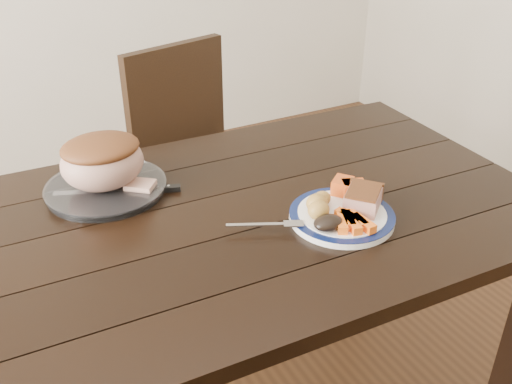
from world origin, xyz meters
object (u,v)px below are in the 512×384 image
dining_table (224,245)px  roast_joint (102,163)px  serving_platter (106,189)px  chair_far (197,158)px  dinner_plate (342,217)px  carving_knife (142,191)px  pork_slice (363,200)px  fork (271,225)px

dining_table → roast_joint: size_ratio=7.84×
serving_platter → roast_joint: (0.00, 0.00, 0.08)m
chair_far → dining_table: bearing=57.9°
dinner_plate → roast_joint: 0.61m
carving_knife → dinner_plate: bearing=-22.1°
chair_far → dinner_plate: (0.01, -0.89, 0.23)m
dinner_plate → serving_platter: bearing=139.3°
chair_far → roast_joint: chair_far is taller
roast_joint → pork_slice: bearing=-37.9°
chair_far → fork: 0.91m
chair_far → dinner_plate: bearing=75.9°
dinner_plate → chair_far: bearing=90.5°
chair_far → carving_knife: (-0.37, -0.54, 0.23)m
chair_far → pork_slice: chair_far is taller
dinner_plate → fork: fork is taller
dinner_plate → pork_slice: size_ratio=2.56×
pork_slice → fork: pork_slice is taller
roast_joint → carving_knife: roast_joint is taller
fork → carving_knife: 0.38m
dining_table → chair_far: bearing=72.6°
serving_platter → fork: fork is taller
pork_slice → fork: 0.24m
dining_table → serving_platter: 0.34m
serving_platter → carving_knife: 0.09m
serving_platter → carving_knife: (0.08, -0.05, -0.00)m
chair_far → carving_knife: chair_far is taller
serving_platter → dining_table: bearing=-47.6°
serving_platter → fork: bearing=-52.0°
serving_platter → roast_joint: bearing=0.0°
roast_joint → fork: bearing=-52.0°
dinner_plate → carving_knife: dinner_plate is taller
chair_far → pork_slice: size_ratio=9.52×
serving_platter → fork: size_ratio=1.79×
dinner_plate → fork: (-0.18, 0.03, 0.01)m
dinner_plate → pork_slice: bearing=-4.8°
pork_slice → fork: (-0.23, 0.04, -0.02)m
serving_platter → pork_slice: bearing=-37.9°
pork_slice → carving_knife: (-0.44, 0.35, -0.04)m
roast_joint → dinner_plate: bearing=-40.7°
dinner_plate → dining_table: bearing=147.1°
chair_far → serving_platter: (-0.45, -0.49, 0.23)m
dining_table → dinner_plate: 0.30m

